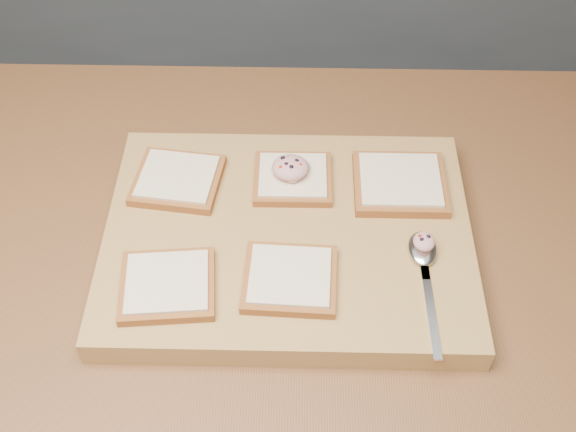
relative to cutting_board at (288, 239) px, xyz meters
name	(u,v)px	position (x,y,z in m)	size (l,w,h in m)	color
island_counter	(280,399)	(-0.02, 0.00, -0.47)	(2.00, 0.80, 0.90)	slate
cutting_board	(288,239)	(0.00, 0.00, 0.00)	(0.49, 0.37, 0.04)	tan
bread_far_left	(178,180)	(-0.16, 0.08, 0.03)	(0.13, 0.12, 0.02)	#965326
bread_far_center	(293,178)	(0.00, 0.09, 0.03)	(0.11, 0.10, 0.02)	#965326
bread_far_right	(400,183)	(0.15, 0.08, 0.03)	(0.13, 0.12, 0.02)	#965326
bread_near_left	(168,285)	(-0.15, -0.10, 0.03)	(0.12, 0.12, 0.02)	#965326
bread_near_center	(290,278)	(0.00, -0.09, 0.03)	(0.12, 0.11, 0.02)	#965326
tuna_salad_dollop	(290,167)	(0.00, 0.09, 0.05)	(0.05, 0.05, 0.02)	#D49188
spoon	(424,257)	(0.17, -0.05, 0.02)	(0.04, 0.19, 0.01)	silver
spoon_salad	(424,241)	(0.17, -0.03, 0.04)	(0.03, 0.03, 0.02)	#D49188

